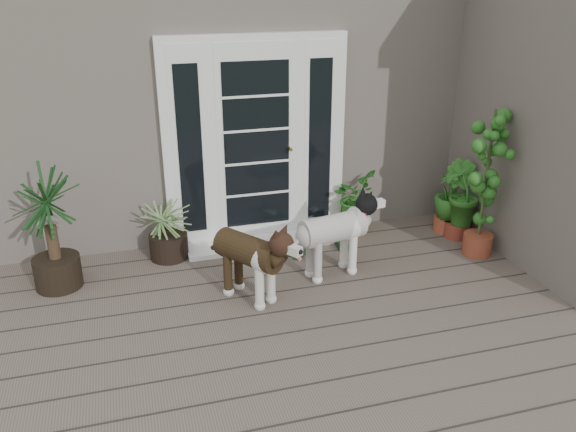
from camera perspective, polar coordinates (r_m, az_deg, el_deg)
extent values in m
cube|color=#6B5B4C|center=(4.74, 5.85, -13.20)|extent=(6.20, 4.60, 0.12)
cube|color=#665E54|center=(8.03, -5.19, 13.49)|extent=(7.40, 4.00, 3.10)
cube|color=white|center=(6.10, -3.14, 7.17)|extent=(1.90, 0.14, 2.15)
cube|color=white|center=(6.29, -2.52, -2.56)|extent=(1.60, 0.40, 0.05)
imported|color=#1E5017|center=(6.47, 6.40, 0.88)|extent=(0.68, 0.68, 0.63)
imported|color=#1F5819|center=(6.61, 16.25, 0.57)|extent=(0.56, 0.56, 0.63)
imported|color=#174F16|center=(6.74, 15.33, 1.05)|extent=(0.48, 0.48, 0.62)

